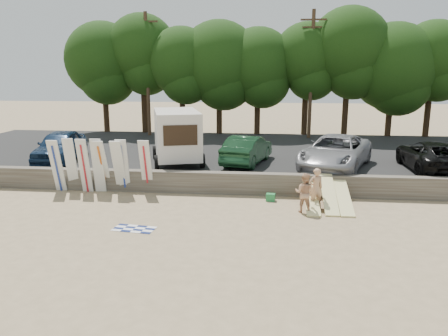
# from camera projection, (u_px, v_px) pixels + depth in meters

# --- Properties ---
(ground) EXTENTS (120.00, 120.00, 0.00)m
(ground) POSITION_uv_depth(u_px,v_px,m) (289.00, 217.00, 17.00)
(ground) COLOR tan
(ground) RESTS_ON ground
(seawall) EXTENTS (44.00, 0.50, 1.00)m
(seawall) POSITION_uv_depth(u_px,v_px,m) (287.00, 185.00, 19.80)
(seawall) COLOR #6B6356
(seawall) RESTS_ON ground
(parking_lot) EXTENTS (44.00, 14.50, 0.70)m
(parking_lot) POSITION_uv_depth(u_px,v_px,m) (283.00, 156.00, 27.10)
(parking_lot) COLOR #282828
(parking_lot) RESTS_ON ground
(treeline) EXTENTS (34.00, 6.38, 9.43)m
(treeline) POSITION_uv_depth(u_px,v_px,m) (290.00, 58.00, 32.54)
(treeline) COLOR #382616
(treeline) RESTS_ON parking_lot
(utility_poles) EXTENTS (25.80, 0.26, 9.00)m
(utility_poles) POSITION_uv_depth(u_px,v_px,m) (311.00, 72.00, 31.11)
(utility_poles) COLOR #473321
(utility_poles) RESTS_ON parking_lot
(box_trailer) EXTENTS (3.44, 4.83, 2.79)m
(box_trailer) POSITION_uv_depth(u_px,v_px,m) (177.00, 134.00, 23.15)
(box_trailer) COLOR beige
(box_trailer) RESTS_ON parking_lot
(car_0) EXTENTS (2.66, 5.12, 1.66)m
(car_0) POSITION_uv_depth(u_px,v_px,m) (60.00, 146.00, 23.78)
(car_0) COLOR #132845
(car_0) RESTS_ON parking_lot
(car_1) EXTENTS (2.64, 4.82, 1.51)m
(car_1) POSITION_uv_depth(u_px,v_px,m) (247.00, 150.00, 23.16)
(car_1) COLOR #153A1F
(car_1) RESTS_ON parking_lot
(car_2) EXTENTS (4.75, 6.59, 1.67)m
(car_2) POSITION_uv_depth(u_px,v_px,m) (335.00, 152.00, 22.02)
(car_2) COLOR #949398
(car_2) RESTS_ON parking_lot
(car_3) EXTENTS (2.44, 5.25, 1.46)m
(car_3) POSITION_uv_depth(u_px,v_px,m) (432.00, 156.00, 21.61)
(car_3) COLOR black
(car_3) RESTS_ON parking_lot
(surfboard_upright_0) EXTENTS (0.55, 0.80, 2.52)m
(surfboard_upright_0) POSITION_uv_depth(u_px,v_px,m) (57.00, 166.00, 20.10)
(surfboard_upright_0) COLOR white
(surfboard_upright_0) RESTS_ON ground
(surfboard_upright_1) EXTENTS (0.53, 0.61, 2.56)m
(surfboard_upright_1) POSITION_uv_depth(u_px,v_px,m) (71.00, 165.00, 20.30)
(surfboard_upright_1) COLOR white
(surfboard_upright_1) RESTS_ON ground
(surfboard_upright_2) EXTENTS (0.52, 0.55, 2.57)m
(surfboard_upright_2) POSITION_uv_depth(u_px,v_px,m) (84.00, 166.00, 20.02)
(surfboard_upright_2) COLOR white
(surfboard_upright_2) RESTS_ON ground
(surfboard_upright_3) EXTENTS (0.54, 0.55, 2.57)m
(surfboard_upright_3) POSITION_uv_depth(u_px,v_px,m) (98.00, 166.00, 20.05)
(surfboard_upright_3) COLOR white
(surfboard_upright_3) RESTS_ON ground
(surfboard_upright_4) EXTENTS (0.55, 0.89, 2.49)m
(surfboard_upright_4) POSITION_uv_depth(u_px,v_px,m) (103.00, 166.00, 20.12)
(surfboard_upright_4) COLOR white
(surfboard_upright_4) RESTS_ON ground
(surfboard_upright_5) EXTENTS (0.50, 0.80, 2.51)m
(surfboard_upright_5) POSITION_uv_depth(u_px,v_px,m) (119.00, 167.00, 19.95)
(surfboard_upright_5) COLOR white
(surfboard_upright_5) RESTS_ON ground
(surfboard_upright_6) EXTENTS (0.54, 0.64, 2.55)m
(surfboard_upright_6) POSITION_uv_depth(u_px,v_px,m) (123.00, 166.00, 20.00)
(surfboard_upright_6) COLOR white
(surfboard_upright_6) RESTS_ON ground
(surfboard_upright_7) EXTENTS (0.50, 0.70, 2.54)m
(surfboard_upright_7) POSITION_uv_depth(u_px,v_px,m) (146.00, 167.00, 19.92)
(surfboard_upright_7) COLOR white
(surfboard_upright_7) RESTS_ON ground
(surfboard_low_0) EXTENTS (0.56, 2.93, 0.79)m
(surfboard_low_0) POSITION_uv_depth(u_px,v_px,m) (311.00, 197.00, 18.26)
(surfboard_low_0) COLOR #F1E798
(surfboard_low_0) RESTS_ON ground
(surfboard_low_1) EXTENTS (0.56, 2.86, 1.05)m
(surfboard_low_1) POSITION_uv_depth(u_px,v_px,m) (329.00, 194.00, 18.23)
(surfboard_low_1) COLOR #F1E798
(surfboard_low_1) RESTS_ON ground
(surfboard_low_2) EXTENTS (0.56, 2.90, 0.92)m
(surfboard_low_2) POSITION_uv_depth(u_px,v_px,m) (343.00, 196.00, 18.17)
(surfboard_low_2) COLOR #F1E798
(surfboard_low_2) RESTS_ON ground
(beachgoer_a) EXTENTS (0.70, 0.56, 1.68)m
(beachgoer_a) POSITION_uv_depth(u_px,v_px,m) (316.00, 188.00, 17.91)
(beachgoer_a) COLOR tan
(beachgoer_a) RESTS_ON ground
(beachgoer_b) EXTENTS (0.94, 0.84, 1.61)m
(beachgoer_b) POSITION_uv_depth(u_px,v_px,m) (304.00, 193.00, 17.35)
(beachgoer_b) COLOR tan
(beachgoer_b) RESTS_ON ground
(cooler) EXTENTS (0.42, 0.35, 0.32)m
(cooler) POSITION_uv_depth(u_px,v_px,m) (271.00, 197.00, 19.02)
(cooler) COLOR #227F3F
(cooler) RESTS_ON ground
(gear_bag) EXTENTS (0.36, 0.33, 0.22)m
(gear_bag) POSITION_uv_depth(u_px,v_px,m) (337.00, 200.00, 18.76)
(gear_bag) COLOR orange
(gear_bag) RESTS_ON ground
(beach_towel) EXTENTS (1.68, 1.68, 0.00)m
(beach_towel) POSITION_uv_depth(u_px,v_px,m) (134.00, 229.00, 15.69)
(beach_towel) COLOR white
(beach_towel) RESTS_ON ground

